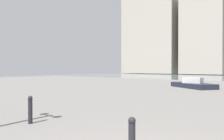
{
  "coord_description": "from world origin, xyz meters",
  "views": [
    {
      "loc": [
        -0.93,
        2.32,
        1.56
      ],
      "look_at": [
        6.52,
        -7.09,
        1.46
      ],
      "focal_mm": 35.38,
      "sensor_mm": 36.0,
      "label": 1
    }
  ],
  "objects": [
    {
      "name": "bollard_near",
      "position": [
        1.12,
        -0.81,
        0.39
      ],
      "size": [
        0.13,
        0.13,
        0.74
      ],
      "color": "#232328",
      "rests_on": "ground"
    },
    {
      "name": "building_annex",
      "position": [
        31.59,
        -61.8,
        12.82
      ],
      "size": [
        16.65,
        15.54,
        25.65
      ],
      "color": "#B2A899",
      "rests_on": "ground"
    },
    {
      "name": "building_slab",
      "position": [
        16.15,
        -61.67,
        10.18
      ],
      "size": [
        10.67,
        14.8,
        20.36
      ],
      "color": "#B2A899",
      "rests_on": "ground"
    },
    {
      "name": "boat",
      "position": [
        4.87,
        -15.34,
        0.21
      ],
      "size": [
        4.05,
        3.46,
        0.95
      ],
      "color": "#1E2333",
      "rests_on": "ground"
    },
    {
      "name": "bollard_mid",
      "position": [
        4.72,
        -1.11,
        0.41
      ],
      "size": [
        0.13,
        0.13,
        0.78
      ],
      "color": "#232328",
      "rests_on": "ground"
    }
  ]
}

